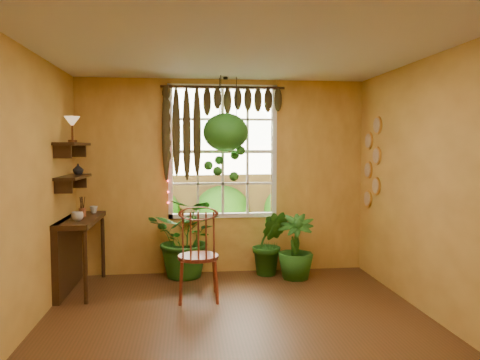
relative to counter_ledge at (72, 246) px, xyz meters
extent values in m
plane|color=#532E17|center=(1.91, -1.60, -0.55)|extent=(4.50, 4.50, 0.00)
plane|color=silver|center=(1.91, -1.60, 2.15)|extent=(4.50, 4.50, 0.00)
plane|color=#E5B24E|center=(1.91, 0.65, 0.80)|extent=(4.00, 0.00, 4.00)
plane|color=#E5B24E|center=(-0.09, -1.60, 0.80)|extent=(0.00, 4.50, 4.50)
plane|color=#E5B24E|center=(3.91, -1.60, 0.80)|extent=(0.00, 4.50, 4.50)
cube|color=white|center=(1.91, 0.68, 1.15)|extent=(1.52, 0.10, 1.86)
cube|color=white|center=(1.91, 0.71, 1.15)|extent=(1.38, 0.01, 1.78)
cylinder|color=#34200E|center=(1.91, 0.57, 2.03)|extent=(1.70, 0.04, 0.04)
cube|color=#34200E|center=(0.11, 0.00, 0.32)|extent=(0.40, 1.20, 0.06)
cube|color=#34200E|center=(-0.05, 0.00, -0.10)|extent=(0.08, 1.18, 0.90)
cylinder|color=#34200E|center=(0.27, -0.55, -0.12)|extent=(0.05, 0.05, 0.86)
cylinder|color=#34200E|center=(0.27, 0.55, -0.12)|extent=(0.05, 0.05, 0.86)
cube|color=#34200E|center=(0.03, 0.00, 0.85)|extent=(0.25, 0.90, 0.04)
cube|color=#34200E|center=(0.03, 0.00, 1.25)|extent=(0.25, 0.90, 0.04)
cube|color=#1A4F16|center=(1.91, 5.65, -0.57)|extent=(14.00, 10.00, 0.04)
cube|color=olive|center=(1.91, 3.85, 0.35)|extent=(12.00, 0.10, 1.80)
plane|color=#84AEDD|center=(1.91, 7.45, 1.00)|extent=(12.00, 0.00, 12.00)
cylinder|color=maroon|center=(1.53, -0.51, -0.06)|extent=(0.47, 0.47, 0.04)
torus|color=maroon|center=(1.53, -0.72, 0.48)|extent=(0.45, 0.04, 0.45)
imported|color=#165216|center=(1.41, 0.42, -0.01)|extent=(1.20, 1.12, 1.09)
imported|color=#165216|center=(2.54, 0.40, -0.11)|extent=(0.55, 0.48, 0.89)
imported|color=#165216|center=(2.84, 0.18, -0.12)|extent=(0.61, 0.61, 0.86)
ellipsoid|color=black|center=(1.93, 0.41, 1.32)|extent=(0.36, 0.36, 0.21)
ellipsoid|color=#165216|center=(1.93, 0.41, 1.41)|extent=(0.60, 0.60, 0.51)
imported|color=silver|center=(0.13, -0.26, 0.40)|extent=(0.15, 0.15, 0.11)
imported|color=beige|center=(0.19, 0.39, 0.39)|extent=(0.11, 0.11, 0.09)
cylinder|color=brown|center=(0.11, 0.09, 0.40)|extent=(0.09, 0.09, 0.10)
imported|color=#B2AD99|center=(0.04, 0.23, 0.93)|extent=(0.17, 0.17, 0.14)
cylinder|color=#5A3219|center=(0.05, -0.06, 1.28)|extent=(0.10, 0.10, 0.03)
cylinder|color=#5A3219|center=(0.05, -0.06, 1.38)|extent=(0.02, 0.02, 0.19)
cone|color=slate|center=(0.05, -0.06, 1.52)|extent=(0.19, 0.19, 0.12)
camera|label=1|loc=(1.42, -5.87, 1.21)|focal=35.00mm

